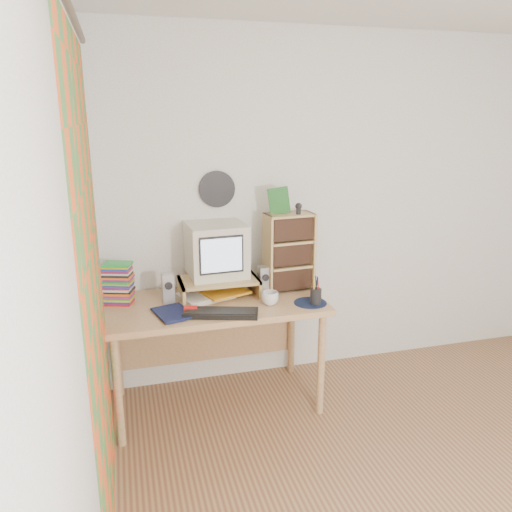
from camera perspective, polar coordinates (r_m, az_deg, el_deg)
back_wall at (r=3.78m, az=9.55°, el=5.41°), size 3.50×0.00×3.50m
left_wall at (r=1.76m, az=-19.98°, el=-7.49°), size 0.00×3.50×3.50m
curtain at (r=2.24m, az=-17.90°, el=-5.04°), size 0.00×2.20×2.20m
wall_disc at (r=3.45m, az=-4.48°, el=7.62°), size 0.25×0.02×0.25m
desk at (r=3.37m, az=-4.91°, el=-6.96°), size 1.40×0.70×0.75m
monitor_riser at (r=3.34m, az=-4.28°, el=-3.02°), size 0.52×0.30×0.12m
crt_monitor at (r=3.32m, az=-4.44°, el=0.57°), size 0.39×0.39×0.35m
speaker_left at (r=3.25m, az=-10.01°, el=-3.64°), size 0.08×0.08×0.20m
speaker_right at (r=3.38m, az=0.92°, el=-2.74°), size 0.07×0.07×0.19m
keyboard at (r=3.04m, az=-4.03°, el=-6.53°), size 0.47×0.28×0.03m
dvd_stack at (r=3.30m, az=-15.42°, el=-3.24°), size 0.20×0.17×0.24m
cd_rack at (r=3.41m, az=3.78°, el=0.44°), size 0.33×0.19×0.53m
mug at (r=3.19m, az=1.61°, el=-4.84°), size 0.14×0.14×0.09m
diary at (r=3.05m, az=-11.20°, el=-6.57°), size 0.27×0.23×0.05m
mousepad at (r=3.25m, az=6.22°, el=-5.34°), size 0.25×0.25×0.00m
pen_cup at (r=3.21m, az=6.85°, el=-4.26°), size 0.08×0.08×0.14m
papers at (r=3.34m, az=-4.97°, el=-4.33°), size 0.39×0.34×0.04m
red_box at (r=3.09m, az=-7.47°, el=-6.12°), size 0.09×0.07×0.04m
game_box at (r=3.33m, az=2.63°, el=6.34°), size 0.14×0.05×0.17m
webcam at (r=3.32m, az=4.88°, el=5.44°), size 0.05×0.05×0.08m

